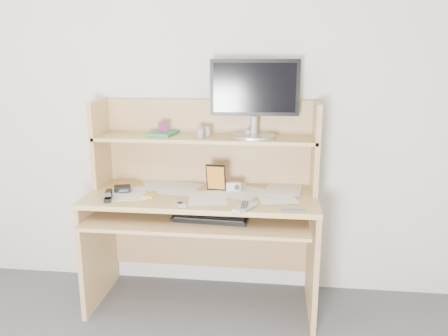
# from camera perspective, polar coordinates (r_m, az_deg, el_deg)

# --- Properties ---
(back_wall) EXTENTS (3.60, 0.04, 2.50)m
(back_wall) POSITION_cam_1_polar(r_m,az_deg,el_deg) (2.89, -1.98, 8.00)
(back_wall) COLOR beige
(back_wall) RESTS_ON floor
(desk) EXTENTS (1.40, 0.70, 1.30)m
(desk) POSITION_cam_1_polar(r_m,az_deg,el_deg) (2.77, -2.64, -4.01)
(desk) COLOR tan
(desk) RESTS_ON floor
(paper_clutter) EXTENTS (1.32, 0.54, 0.01)m
(paper_clutter) POSITION_cam_1_polar(r_m,az_deg,el_deg) (2.68, -2.93, -3.34)
(paper_clutter) COLOR white
(paper_clutter) RESTS_ON desk
(keyboard) EXTENTS (0.44, 0.18, 0.03)m
(keyboard) POSITION_cam_1_polar(r_m,az_deg,el_deg) (2.53, -1.83, -6.47)
(keyboard) COLOR black
(keyboard) RESTS_ON desk
(tv_remote) EXTENTS (0.13, 0.18, 0.02)m
(tv_remote) POSITION_cam_1_polar(r_m,az_deg,el_deg) (2.39, 2.71, -5.09)
(tv_remote) COLOR #A4A5A0
(tv_remote) RESTS_ON paper_clutter
(flip_phone) EXTENTS (0.08, 0.09, 0.02)m
(flip_phone) POSITION_cam_1_polar(r_m,az_deg,el_deg) (2.46, -5.74, -4.61)
(flip_phone) COLOR silver
(flip_phone) RESTS_ON paper_clutter
(stapler) EXTENTS (0.08, 0.15, 0.05)m
(stapler) POSITION_cam_1_polar(r_m,az_deg,el_deg) (2.65, -14.91, -3.38)
(stapler) COLOR black
(stapler) RESTS_ON paper_clutter
(wallet) EXTENTS (0.12, 0.11, 0.03)m
(wallet) POSITION_cam_1_polar(r_m,az_deg,el_deg) (2.80, -13.13, -2.57)
(wallet) COLOR black
(wallet) RESTS_ON paper_clutter
(sticky_note_pad) EXTENTS (0.08, 0.08, 0.01)m
(sticky_note_pad) POSITION_cam_1_polar(r_m,az_deg,el_deg) (2.66, -9.82, -3.59)
(sticky_note_pad) COLOR yellow
(sticky_note_pad) RESTS_ON desk
(digital_camera) EXTENTS (0.09, 0.04, 0.05)m
(digital_camera) POSITION_cam_1_polar(r_m,az_deg,el_deg) (2.71, 1.21, -2.42)
(digital_camera) COLOR #AEAEB0
(digital_camera) RESTS_ON paper_clutter
(game_case) EXTENTS (0.12, 0.03, 0.17)m
(game_case) POSITION_cam_1_polar(r_m,az_deg,el_deg) (2.69, -1.06, -1.27)
(game_case) COLOR black
(game_case) RESTS_ON paper_clutter
(blue_pen) EXTENTS (0.13, 0.02, 0.01)m
(blue_pen) POSITION_cam_1_polar(r_m,az_deg,el_deg) (2.39, 9.06, -5.40)
(blue_pen) COLOR #183AB8
(blue_pen) RESTS_ON paper_clutter
(card_box) EXTENTS (0.07, 0.04, 0.09)m
(card_box) POSITION_cam_1_polar(r_m,az_deg,el_deg) (2.80, -7.92, 5.12)
(card_box) COLOR maroon
(card_box) RESTS_ON desk
(shelf_book) EXTENTS (0.18, 0.23, 0.02)m
(shelf_book) POSITION_cam_1_polar(r_m,az_deg,el_deg) (2.83, -8.00, 4.51)
(shelf_book) COLOR #388E47
(shelf_book) RESTS_ON desk
(chip_stack_a) EXTENTS (0.05, 0.05, 0.06)m
(chip_stack_a) POSITION_cam_1_polar(r_m,az_deg,el_deg) (2.70, -3.10, 4.60)
(chip_stack_a) COLOR black
(chip_stack_a) RESTS_ON desk
(chip_stack_b) EXTENTS (0.05, 0.05, 0.07)m
(chip_stack_b) POSITION_cam_1_polar(r_m,az_deg,el_deg) (2.73, -3.17, 4.79)
(chip_stack_b) COLOR silver
(chip_stack_b) RESTS_ON desk
(chip_stack_c) EXTENTS (0.04, 0.04, 0.05)m
(chip_stack_c) POSITION_cam_1_polar(r_m,az_deg,el_deg) (2.72, 3.18, 4.53)
(chip_stack_c) COLOR black
(chip_stack_c) RESTS_ON desk
(chip_stack_d) EXTENTS (0.05, 0.05, 0.06)m
(chip_stack_d) POSITION_cam_1_polar(r_m,az_deg,el_deg) (2.73, -2.15, 4.76)
(chip_stack_d) COLOR white
(chip_stack_d) RESTS_ON desk
(monitor) EXTENTS (0.55, 0.27, 0.47)m
(monitor) POSITION_cam_1_polar(r_m,az_deg,el_deg) (2.71, 4.00, 9.37)
(monitor) COLOR #BABBBF
(monitor) RESTS_ON desk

